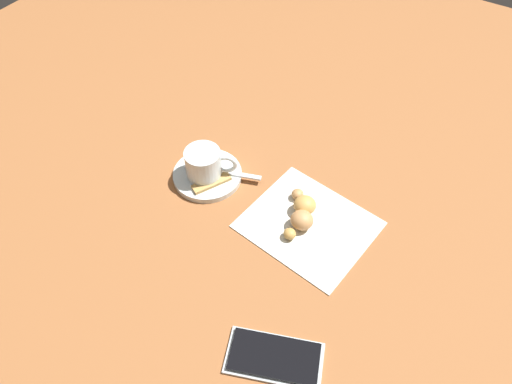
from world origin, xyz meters
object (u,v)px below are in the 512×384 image
(croissant, at_px, (302,212))
(cell_phone, at_px, (274,357))
(napkin, at_px, (309,224))
(teaspoon, at_px, (211,169))
(saucer, at_px, (208,175))
(espresso_cup, at_px, (205,163))
(sugar_packet, at_px, (212,183))

(croissant, xyz_separation_m, cell_phone, (0.08, -0.23, -0.01))
(napkin, xyz_separation_m, croissant, (-0.02, 0.00, 0.02))
(cell_phone, bearing_deg, teaspoon, 140.09)
(napkin, distance_m, cell_phone, 0.23)
(saucer, distance_m, teaspoon, 0.01)
(espresso_cup, xyz_separation_m, teaspoon, (0.00, 0.01, -0.02))
(napkin, bearing_deg, croissant, 163.46)
(cell_phone, bearing_deg, espresso_cup, 141.61)
(sugar_packet, distance_m, napkin, 0.18)
(teaspoon, xyz_separation_m, croissant, (0.19, 0.00, 0.00))
(saucer, bearing_deg, sugar_packet, -37.47)
(saucer, relative_size, teaspoon, 0.90)
(teaspoon, height_order, napkin, teaspoon)
(cell_phone, bearing_deg, croissant, 110.38)
(espresso_cup, bearing_deg, croissant, 3.44)
(saucer, height_order, espresso_cup, espresso_cup)
(teaspoon, bearing_deg, croissant, 0.20)
(napkin, xyz_separation_m, cell_phone, (0.07, -0.22, 0.00))
(espresso_cup, distance_m, cell_phone, 0.35)
(espresso_cup, height_order, sugar_packet, espresso_cup)
(teaspoon, distance_m, sugar_packet, 0.03)
(napkin, height_order, croissant, croissant)
(espresso_cup, bearing_deg, napkin, 1.81)
(teaspoon, bearing_deg, espresso_cup, -98.69)
(saucer, xyz_separation_m, espresso_cup, (-0.00, -0.00, 0.03))
(napkin, bearing_deg, teaspoon, 178.81)
(saucer, xyz_separation_m, croissant, (0.19, 0.01, 0.01))
(espresso_cup, xyz_separation_m, sugar_packet, (0.02, -0.01, -0.02))
(espresso_cup, xyz_separation_m, cell_phone, (0.27, -0.22, -0.03))
(saucer, relative_size, cell_phone, 0.84)
(teaspoon, bearing_deg, cell_phone, -39.91)
(teaspoon, bearing_deg, sugar_packet, -50.89)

